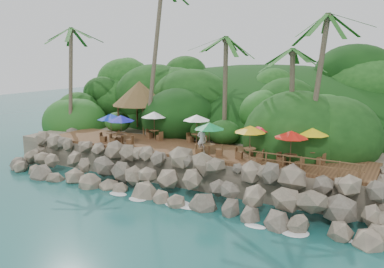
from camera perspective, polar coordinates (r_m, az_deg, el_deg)
The scene contains 12 objects.
ground at distance 26.71m, azimuth -6.47°, elevation -9.37°, with size 140.00×140.00×0.00m, color #19514F.
land_base at distance 39.94m, azimuth 7.12°, elevation -0.89°, with size 32.00×25.20×2.10m, color gray.
jungle_hill at distance 47.03m, azimuth 10.61°, elevation -0.46°, with size 44.80×28.00×15.40m, color #143811.
seawall at distance 27.89m, azimuth -4.09°, elevation -5.93°, with size 29.00×4.00×2.30m, color gray, non-canonical shape.
terrace at distance 30.90m, azimuth -0.00°, elevation -2.18°, with size 26.00×5.00×0.20m, color brown.
jungle_foliage at distance 39.27m, azimuth 6.52°, elevation -2.65°, with size 44.00×16.00×12.00m, color #143811, non-canonical shape.
foam_line at distance 26.93m, azimuth -6.09°, elevation -9.12°, with size 25.20×0.80×0.06m.
palms at distance 31.71m, azimuth 5.72°, elevation 15.42°, with size 35.59×7.50×14.41m.
palapa at distance 37.68m, azimuth -7.37°, elevation 5.68°, with size 5.02×5.02×4.60m.
dining_clusters at distance 29.56m, azimuth 2.00°, elevation 1.23°, with size 17.72×5.35×2.33m.
railing at distance 25.35m, azimuth 15.03°, elevation -3.92°, with size 7.20×0.10×1.00m.
waiter at distance 29.40m, azimuth 1.39°, elevation -0.81°, with size 0.68×0.45×1.87m, color white.
Camera 1 is at (14.87, -20.12, 9.35)m, focal length 38.09 mm.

